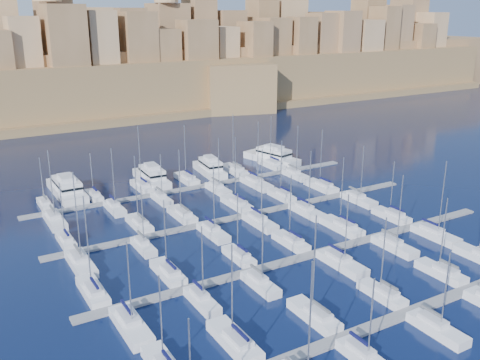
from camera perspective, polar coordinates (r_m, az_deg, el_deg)
ground at (r=104.39m, az=3.77°, el=-5.54°), size 600.00×600.00×0.00m
pontoon_near at (r=81.61m, az=17.63°, el=-13.30°), size 84.00×2.00×0.40m
pontoon_mid_near at (r=95.54m, az=7.84°, el=-7.83°), size 84.00×2.00×0.40m
pontoon_mid_far at (r=112.08m, az=0.90°, el=-3.71°), size 84.00×2.00×0.40m
pontoon_far at (r=130.25m, az=-4.13°, el=-0.66°), size 84.00×2.00×0.40m
sailboat_1 at (r=71.25m, az=-0.57°, el=-16.79°), size 3.02×10.07×14.27m
sailboat_2 at (r=76.98m, az=7.94°, el=-14.09°), size 2.79×9.30×15.75m
sailboat_3 at (r=84.08m, az=14.95°, el=-11.66°), size 2.50×8.35×13.08m
sailboat_4 at (r=93.27m, az=20.69°, el=-9.18°), size 2.65×8.83×13.55m
sailboat_8 at (r=70.17m, az=13.14°, el=-17.96°), size 2.48×8.28×12.01m
sailboat_9 at (r=78.15m, az=20.26°, el=-14.63°), size 2.61×8.70×12.24m
sailboat_12 at (r=84.87m, az=-15.41°, el=-11.38°), size 2.85×9.49×16.13m
sailboat_13 at (r=88.07m, az=-7.66°, el=-9.76°), size 2.79×9.31×13.28m
sailboat_14 at (r=92.68m, az=-0.10°, el=-8.14°), size 2.43×8.09×12.26m
sailboat_15 at (r=98.56m, az=5.47°, el=-6.57°), size 2.65×8.84×13.55m
sailboat_16 at (r=106.43m, az=10.82°, el=-4.92°), size 3.08×10.27×14.91m
sailboat_17 at (r=114.35m, az=15.88°, el=-3.69°), size 2.68×8.92×12.51m
sailboat_18 at (r=75.60m, az=-11.57°, el=-14.96°), size 3.06×10.21×13.60m
sailboat_19 at (r=79.97m, az=-4.10°, el=-12.68°), size 2.41×8.05×12.83m
sailboat_20 at (r=84.18m, az=2.17°, el=-10.98°), size 2.48×8.26×12.56m
sailboat_21 at (r=91.96m, az=10.78°, el=-8.67°), size 3.05×10.17×13.43m
sailboat_22 at (r=100.38m, az=16.11°, el=-6.75°), size 2.77×9.24×14.45m
sailboat_23 at (r=107.58m, az=20.09°, el=-5.47°), size 2.94×9.79×15.57m
sailboat_24 at (r=103.75m, az=-18.07°, el=-6.14°), size 2.33×7.78×12.00m
sailboat_25 at (r=107.83m, az=-10.68°, el=-4.61°), size 2.77×9.24×14.80m
sailboat_26 at (r=111.12m, az=-6.19°, el=-3.71°), size 2.86×9.55×14.78m
sailboat_27 at (r=116.72m, az=-0.35°, el=-2.53°), size 2.91×9.69×15.84m
sailboat_28 at (r=122.06m, az=4.48°, el=-1.68°), size 2.51×8.38×13.79m
sailboat_29 at (r=129.57m, az=8.67°, el=-0.66°), size 2.98×9.93×14.81m
sailboat_30 at (r=94.02m, az=-16.63°, el=-8.50°), size 3.10×10.34×17.13m
sailboat_31 at (r=97.96m, az=-10.27°, el=-6.95°), size 2.34×7.79×12.62m
sailboat_32 at (r=102.34m, az=-2.91°, el=-5.55°), size 2.76×9.19×14.45m
sailboat_33 at (r=107.00m, az=2.11°, el=-4.47°), size 2.87×9.58×16.07m
sailboat_34 at (r=113.35m, az=7.14°, el=-3.31°), size 2.88×9.59×14.19m
sailboat_35 at (r=122.33m, az=12.51°, el=-2.01°), size 2.82×9.39×13.47m
sailboat_36 at (r=124.04m, az=-20.09°, el=-2.44°), size 2.29×7.64×11.43m
sailboat_37 at (r=126.22m, az=-15.29°, el=-1.63°), size 2.35×7.85×10.88m
sailboat_38 at (r=130.17m, az=-10.40°, el=-0.67°), size 2.83×9.43×15.78m
sailboat_39 at (r=134.51m, az=-5.69°, el=0.14°), size 2.90×9.68×14.61m
sailboat_40 at (r=140.99m, az=-0.60°, el=1.07°), size 3.17×10.58×15.92m
sailboat_41 at (r=146.58m, az=3.38°, el=1.68°), size 2.97×9.90×14.46m
sailboat_42 at (r=114.13m, az=-19.16°, el=-4.04°), size 3.02×10.07×15.64m
sailboat_43 at (r=117.48m, az=-13.23°, el=-2.89°), size 2.59×8.63×14.24m
sailboat_44 at (r=121.14m, az=-8.38°, el=-1.98°), size 2.37×7.89×11.44m
sailboat_45 at (r=126.33m, az=-2.36°, el=-0.96°), size 2.66×8.85×13.52m
sailboat_46 at (r=130.36m, az=1.74°, el=-0.34°), size 3.22×10.74×16.44m
sailboat_47 at (r=137.90m, az=5.90°, el=0.57°), size 2.59×8.64×13.95m
motor_yacht_a at (r=129.93m, az=-17.98°, el=-0.85°), size 5.61×18.26×5.25m
motor_yacht_b at (r=134.32m, az=-9.39°, el=0.40°), size 5.36×16.05×5.25m
motor_yacht_c at (r=139.84m, az=-3.22°, el=1.30°), size 5.75×14.72×5.25m
motor_yacht_d at (r=151.15m, az=3.48°, el=2.55°), size 9.44×18.11×5.25m
fortified_city at (r=241.96m, az=-17.62°, el=10.62°), size 460.00×108.95×59.52m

